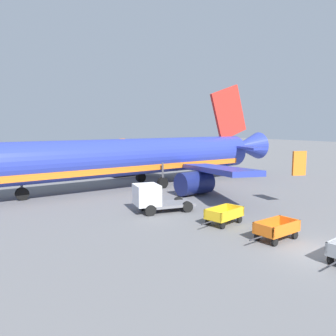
{
  "coord_description": "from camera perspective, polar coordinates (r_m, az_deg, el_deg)",
  "views": [
    {
      "loc": [
        -15.52,
        -9.46,
        6.39
      ],
      "look_at": [
        0.39,
        14.11,
        2.8
      ],
      "focal_mm": 36.57,
      "sensor_mm": 36.0,
      "label": 1
    }
  ],
  "objects": [
    {
      "name": "ground_plane",
      "position": [
        19.27,
        23.76,
        -12.81
      ],
      "size": [
        220.0,
        220.0,
        0.0
      ],
      "primitive_type": "plane",
      "color": "slate"
    },
    {
      "name": "airplane",
      "position": [
        35.53,
        -4.85,
        1.78
      ],
      "size": [
        37.55,
        30.29,
        11.34
      ],
      "color": "#28389E",
      "rests_on": "ground"
    },
    {
      "name": "baggage_cart_third_in_row",
      "position": [
        20.31,
        17.62,
        -9.71
      ],
      "size": [
        3.59,
        1.54,
        1.07
      ],
      "color": "orange",
      "rests_on": "ground"
    },
    {
      "name": "baggage_cart_fourth_in_row",
      "position": [
        22.62,
        9.31,
        -7.73
      ],
      "size": [
        3.63,
        1.86,
        1.07
      ],
      "color": "gold",
      "rests_on": "ground"
    },
    {
      "name": "service_truck_beside_carts",
      "position": [
        25.16,
        -2.51,
        -4.95
      ],
      "size": [
        4.69,
        2.84,
        2.1
      ],
      "color": "slate",
      "rests_on": "ground"
    }
  ]
}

